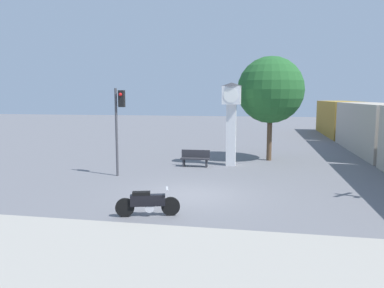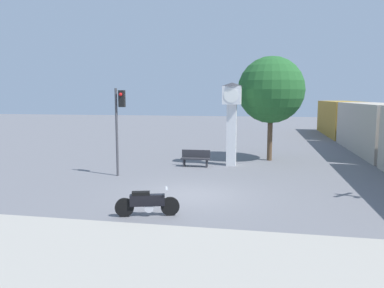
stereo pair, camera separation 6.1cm
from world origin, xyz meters
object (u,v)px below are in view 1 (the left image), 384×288
(motorcycle, at_px, (148,203))
(freight_train, at_px, (373,128))
(traffic_light, at_px, (119,116))
(street_tree, at_px, (271,90))
(clock_tower, at_px, (231,111))
(bench, at_px, (195,158))

(motorcycle, bearing_deg, freight_train, 39.94)
(motorcycle, relative_size, traffic_light, 0.48)
(street_tree, bearing_deg, freight_train, 34.01)
(motorcycle, height_order, clock_tower, clock_tower)
(bench, bearing_deg, clock_tower, 20.98)
(street_tree, bearing_deg, traffic_light, -140.56)
(clock_tower, height_order, traffic_light, clock_tower)
(motorcycle, distance_m, freight_train, 20.04)
(bench, bearing_deg, street_tree, 35.24)
(motorcycle, relative_size, street_tree, 0.33)
(clock_tower, distance_m, traffic_light, 6.38)
(traffic_light, bearing_deg, bench, 44.14)
(motorcycle, relative_size, bench, 1.28)
(traffic_light, relative_size, bench, 2.67)
(motorcycle, distance_m, bench, 8.85)
(motorcycle, bearing_deg, clock_tower, 62.77)
(motorcycle, relative_size, clock_tower, 0.44)
(freight_train, bearing_deg, traffic_light, -143.16)
(motorcycle, height_order, street_tree, street_tree)
(motorcycle, distance_m, clock_tower, 10.12)
(clock_tower, height_order, street_tree, street_tree)
(freight_train, bearing_deg, motorcycle, -124.15)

